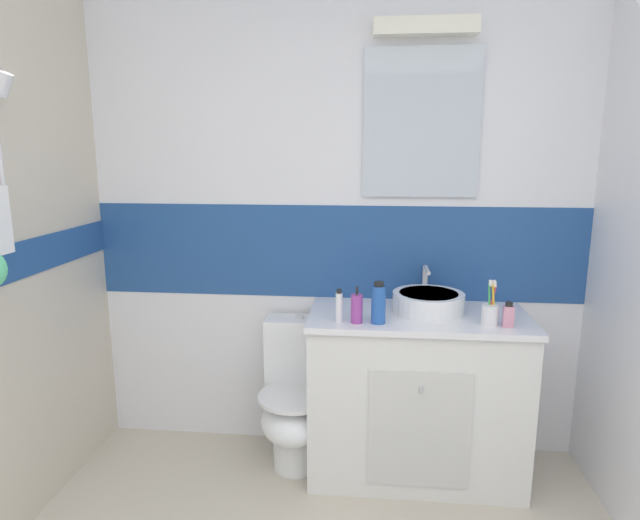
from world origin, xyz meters
name	(u,v)px	position (x,y,z in m)	size (l,w,h in m)	color
wall_back_tiled	(337,221)	(0.01, 2.45, 1.26)	(3.20, 0.20, 2.50)	white
vanity_cabinet	(415,394)	(0.43, 2.14, 0.43)	(1.07, 0.54, 0.85)	silver
sink_basin	(428,301)	(0.48, 2.18, 0.90)	(0.35, 0.39, 0.20)	white
toilet	(297,399)	(-0.18, 2.16, 0.36)	(0.37, 0.50, 0.77)	white
toothbrush_cup	(490,313)	(0.74, 2.00, 0.91)	(0.08, 0.08, 0.21)	white
soap_dispenser	(357,308)	(0.13, 1.97, 0.92)	(0.06, 0.06, 0.17)	#993F99
mouthwash_bottle	(378,304)	(0.23, 1.98, 0.94)	(0.07, 0.07, 0.20)	#2659B2
perfume_flask_small	(508,315)	(0.81, 1.98, 0.91)	(0.05, 0.03, 0.12)	pink
toothpaste_tube_upright	(339,306)	(0.05, 1.98, 0.92)	(0.03, 0.03, 0.16)	white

